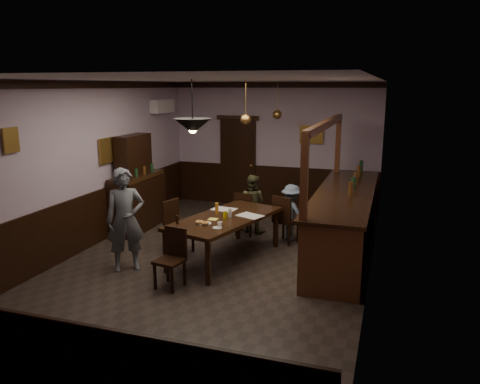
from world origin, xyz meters
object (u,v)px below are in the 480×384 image
at_px(chair_near, 172,255).
at_px(pendant_brass_far, 277,115).
at_px(dining_table, 225,220).
at_px(pendant_brass_mid, 246,119).
at_px(sideboard, 137,192).
at_px(person_standing, 125,220).
at_px(bar_counter, 344,220).
at_px(chair_far_right, 284,218).
at_px(person_seated_left, 252,203).
at_px(chair_far_left, 245,212).
at_px(person_seated_right, 291,212).
at_px(chair_side, 176,224).
at_px(soda_can, 225,215).
at_px(pendant_iron, 193,126).
at_px(coffee_cup, 220,224).

distance_m(chair_near, pendant_brass_far, 4.49).
xyz_separation_m(dining_table, pendant_brass_mid, (-0.01, 1.17, 1.61)).
relative_size(dining_table, sideboard, 1.23).
relative_size(dining_table, person_standing, 1.44).
xyz_separation_m(chair_near, bar_counter, (2.25, 2.25, 0.11)).
distance_m(chair_far_right, bar_counter, 1.12).
bearing_deg(pendant_brass_mid, person_seated_left, 90.94).
height_order(dining_table, chair_near, chair_near).
bearing_deg(bar_counter, sideboard, 178.40).
bearing_deg(chair_far_left, sideboard, 11.34).
height_order(chair_far_left, chair_near, chair_near).
distance_m(chair_far_left, person_seated_right, 0.93).
relative_size(chair_far_right, person_standing, 0.55).
bearing_deg(pendant_brass_mid, chair_side, -130.06).
bearing_deg(chair_near, person_seated_right, 75.54).
relative_size(dining_table, chair_side, 2.53).
distance_m(chair_far_left, chair_far_right, 0.88).
bearing_deg(pendant_brass_far, pendant_brass_mid, -97.02).
distance_m(chair_side, soda_can, 1.04).
relative_size(chair_near, person_seated_left, 0.74).
xyz_separation_m(chair_near, chair_side, (-0.58, 1.33, 0.03)).
distance_m(chair_far_right, sideboard, 3.10).
bearing_deg(chair_far_left, chair_near, 88.48).
distance_m(dining_table, person_seated_left, 1.62).
bearing_deg(soda_can, chair_near, -108.95).
height_order(bar_counter, pendant_brass_far, pendant_brass_far).
xyz_separation_m(chair_far_right, pendant_brass_far, (-0.58, 1.69, 1.79)).
distance_m(person_seated_left, pendant_brass_mid, 1.76).
distance_m(person_seated_left, soda_can, 1.73).
xyz_separation_m(person_seated_right, pendant_iron, (-1.07, -2.14, 1.79)).
height_order(dining_table, person_seated_left, person_seated_left).
distance_m(chair_far_left, chair_side, 1.56).
bearing_deg(pendant_brass_far, coffee_cup, -91.04).
xyz_separation_m(chair_near, person_seated_right, (1.21, 2.65, 0.06)).
height_order(chair_far_right, pendant_brass_mid, pendant_brass_mid).
height_order(chair_far_right, chair_near, chair_far_right).
height_order(chair_near, coffee_cup, chair_near).
bearing_deg(person_seated_right, person_seated_left, 15.72).
height_order(chair_near, person_seated_right, person_seated_right).
distance_m(pendant_brass_mid, pendant_brass_far, 1.64).
xyz_separation_m(chair_near, soda_can, (0.40, 1.18, 0.33)).
distance_m(chair_side, bar_counter, 2.98).
xyz_separation_m(chair_far_left, pendant_brass_mid, (0.07, -0.18, 1.82)).
distance_m(chair_near, soda_can, 1.29).
bearing_deg(person_standing, dining_table, -1.38).
relative_size(chair_side, person_seated_right, 0.87).
bearing_deg(pendant_brass_far, person_seated_right, -65.16).
bearing_deg(chair_far_left, coffee_cup, 100.78).
height_order(chair_near, sideboard, sideboard).
bearing_deg(chair_side, person_standing, 172.59).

